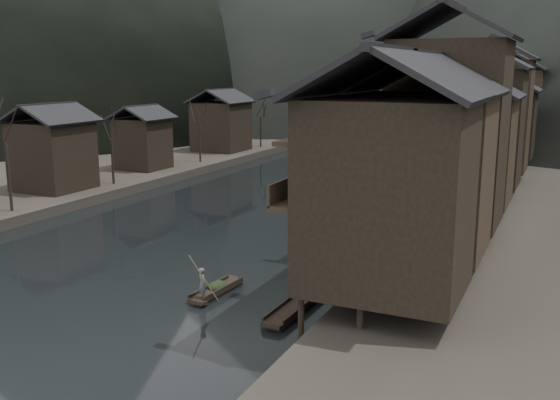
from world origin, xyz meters
The scene contains 12 objects.
water centered at (0.00, 0.00, 0.00)m, with size 300.00×300.00×0.00m, color black.
left_bank centered at (-35.00, 40.00, 0.60)m, with size 40.00×200.00×1.20m, color #2D2823.
stilt_houses centered at (17.28, 19.11, 8.96)m, with size 9.00×67.60×16.61m.
left_houses centered at (-20.50, 20.12, 5.66)m, with size 8.10×53.20×8.73m.
bare_trees centered at (-17.00, 14.64, 6.49)m, with size 3.97×62.43×7.94m.
moored_sampans centered at (12.19, 26.83, 0.20)m, with size 3.05×74.27×0.47m.
midriver_boats centered at (3.35, 46.32, 0.20)m, with size 14.16×27.74×0.44m.
stone_bridge centered at (0.00, 72.00, 5.11)m, with size 40.00×6.00×9.00m.
hero_sampan centered at (7.10, -5.95, 0.20)m, with size 1.24×4.60×0.43m.
cargo_heap centered at (7.09, -5.74, 0.73)m, with size 1.00×1.31×0.60m, color black.
boatman centered at (7.21, -7.54, 1.35)m, with size 0.67×0.44×1.83m, color #555558.
bamboo_pole centered at (7.41, -7.54, 3.90)m, with size 0.06×0.06×3.79m, color #8C7A51.
Camera 1 is at (24.47, -34.65, 12.51)m, focal length 40.00 mm.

